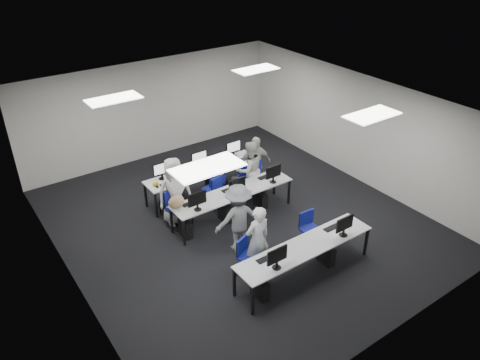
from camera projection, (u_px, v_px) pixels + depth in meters
room at (238, 167)px, 10.81m from camera, size 9.00×9.02×3.00m
ceiling_panels at (237, 107)px, 10.08m from camera, size 5.20×4.60×0.02m
desk_front at (305, 248)px, 9.51m from camera, size 3.20×0.70×0.73m
desk_mid at (233, 194)px, 11.36m from camera, size 3.20×0.70×0.73m
desk_back at (203, 171)px, 12.35m from camera, size 3.20×0.70×0.73m
equipment_front at (298, 264)px, 9.56m from camera, size 2.51×0.41×1.19m
equipment_mid at (227, 208)px, 11.41m from camera, size 2.91×0.41×1.19m
equipment_back at (209, 180)px, 12.62m from camera, size 2.91×0.41×1.19m
chair_0 at (250, 263)px, 9.72m from camera, size 0.56×0.58×0.86m
chair_1 at (310, 236)px, 10.58m from camera, size 0.43×0.47×0.84m
chair_2 at (179, 215)px, 11.23m from camera, size 0.60×0.63×0.96m
chair_3 at (219, 196)px, 12.02m from camera, size 0.55×0.58×0.87m
chair_4 at (249, 187)px, 12.49m from camera, size 0.44×0.47×0.82m
chair_5 at (171, 207)px, 11.62m from camera, size 0.46×0.49×0.86m
chair_6 at (212, 194)px, 12.12m from camera, size 0.51×0.53×0.85m
chair_7 at (249, 182)px, 12.61m from camera, size 0.55×0.59×0.97m
handbag at (176, 202)px, 10.65m from camera, size 0.40×0.26×0.32m
student_0 at (257, 240)px, 9.57m from camera, size 0.59×0.40×1.58m
student_1 at (249, 170)px, 12.23m from camera, size 0.81×0.66×1.56m
student_2 at (175, 191)px, 11.12m from camera, size 0.90×0.64×1.72m
student_3 at (255, 163)px, 12.55m from camera, size 0.97×0.60×1.54m
photographer at (238, 218)px, 10.20m from camera, size 1.17×0.83×1.64m
dslr_camera at (235, 180)px, 9.92m from camera, size 0.18×0.21×0.10m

